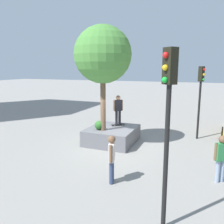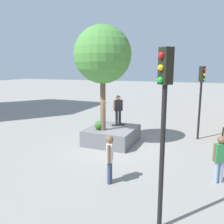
{
  "view_description": "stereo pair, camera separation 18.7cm",
  "coord_description": "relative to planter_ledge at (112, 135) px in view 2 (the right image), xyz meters",
  "views": [
    {
      "loc": [
        11.35,
        4.48,
        4.15
      ],
      "look_at": [
        -0.51,
        -0.28,
        1.75
      ],
      "focal_mm": 37.82,
      "sensor_mm": 36.0,
      "label": 1
    },
    {
      "loc": [
        11.28,
        4.65,
        4.15
      ],
      "look_at": [
        -0.51,
        -0.28,
        1.75
      ],
      "focal_mm": 37.82,
      "sensor_mm": 36.0,
      "label": 2
    }
  ],
  "objects": [
    {
      "name": "ground_plane",
      "position": [
        0.51,
        0.28,
        -0.42
      ],
      "size": [
        120.0,
        120.0,
        0.0
      ],
      "primitive_type": "plane",
      "color": "gray"
    },
    {
      "name": "planter_ledge",
      "position": [
        0.0,
        0.0,
        0.0
      ],
      "size": [
        2.8,
        2.54,
        0.85
      ],
      "primitive_type": "cube",
      "color": "slate",
      "rests_on": "ground"
    },
    {
      "name": "plaza_tree",
      "position": [
        0.62,
        -0.26,
        4.37
      ],
      "size": [
        2.95,
        2.95,
        5.44
      ],
      "color": "brown",
      "rests_on": "planter_ledge"
    },
    {
      "name": "boxwood_shrub",
      "position": [
        0.62,
        -0.5,
        0.67
      ],
      "size": [
        0.49,
        0.49,
        0.49
      ],
      "primitive_type": "sphere",
      "color": "#2D6628",
      "rests_on": "planter_ledge"
    },
    {
      "name": "skateboard",
      "position": [
        -0.61,
        0.13,
        0.48
      ],
      "size": [
        0.68,
        0.74,
        0.07
      ],
      "color": "black",
      "rests_on": "planter_ledge"
    },
    {
      "name": "skateboarder",
      "position": [
        -0.61,
        0.13,
        1.47
      ],
      "size": [
        0.44,
        0.47,
        1.69
      ],
      "color": "black",
      "rests_on": "skateboard"
    },
    {
      "name": "traffic_light_corner",
      "position": [
        6.19,
        3.93,
        2.72
      ],
      "size": [
        0.37,
        0.37,
        4.62
      ],
      "color": "black",
      "rests_on": "ground"
    },
    {
      "name": "traffic_light_median",
      "position": [
        -2.57,
        4.44,
        2.48
      ],
      "size": [
        0.36,
        0.37,
        4.23
      ],
      "color": "black",
      "rests_on": "ground"
    },
    {
      "name": "passerby_with_bag",
      "position": [
        4.4,
        1.75,
        0.61
      ],
      "size": [
        0.59,
        0.32,
        1.79
      ],
      "color": "navy",
      "rests_on": "ground"
    },
    {
      "name": "pedestrian_crossing",
      "position": [
        2.87,
        5.42,
        0.6
      ],
      "size": [
        0.45,
        0.5,
        1.77
      ],
      "color": "#8C9EB7",
      "rests_on": "ground"
    }
  ]
}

